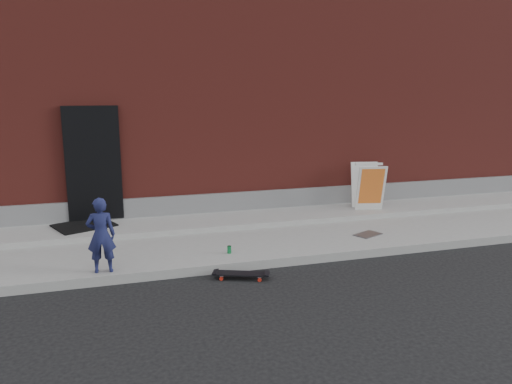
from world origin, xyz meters
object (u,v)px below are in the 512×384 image
object	(u,v)px
skateboard	(241,274)
soda_can	(229,250)
pizza_sign	(368,186)
child	(101,235)

from	to	relation	value
skateboard	soda_can	bearing A→B (deg)	89.42
skateboard	pizza_sign	bearing A→B (deg)	36.02
child	pizza_sign	world-z (taller)	child
skateboard	pizza_sign	distance (m)	4.47
pizza_sign	soda_can	world-z (taller)	pizza_sign
soda_can	pizza_sign	bearing A→B (deg)	26.84
child	skateboard	distance (m)	2.17
skateboard	soda_can	world-z (taller)	soda_can
child	pizza_sign	size ratio (longest dim) A/B	1.13
child	soda_can	size ratio (longest dim) A/B	9.08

